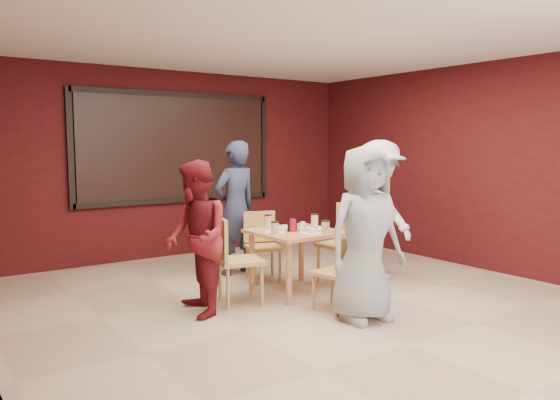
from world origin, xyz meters
TOP-DOWN VIEW (x-y plane):
  - floor at (0.00, 0.00)m, footprint 7.00×7.00m
  - window_blinds at (0.00, 3.45)m, footprint 3.00×0.02m
  - dining_table at (0.21, 0.75)m, footprint 0.92×0.92m
  - chair_front at (0.15, -0.08)m, footprint 0.45×0.45m
  - chair_back at (0.23, 1.50)m, footprint 0.52×0.52m
  - chair_left at (-0.62, 0.77)m, footprint 0.56×0.56m
  - chair_right at (0.98, 0.78)m, footprint 0.53×0.53m
  - diner_front at (0.17, -0.42)m, footprint 0.88×0.62m
  - diner_back at (0.10, 1.93)m, footprint 0.69×0.50m
  - diner_left at (-1.10, 0.65)m, footprint 0.74×0.87m
  - diner_right at (1.54, 0.75)m, footprint 0.83×1.23m

SIDE VIEW (x-z plane):
  - floor at x=0.00m, z-range 0.00..0.00m
  - chair_front at x=0.15m, z-range 0.05..0.84m
  - chair_back at x=0.23m, z-range 0.06..0.91m
  - chair_left at x=-0.62m, z-range 0.06..1.00m
  - chair_right at x=0.98m, z-range 0.06..1.03m
  - dining_table at x=0.21m, z-range 0.20..1.07m
  - diner_left at x=-1.10m, z-range 0.00..1.56m
  - diner_front at x=0.17m, z-range 0.00..1.70m
  - diner_back at x=0.10m, z-range 0.00..1.75m
  - diner_right at x=1.54m, z-range 0.00..1.76m
  - window_blinds at x=0.00m, z-range 0.90..2.40m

